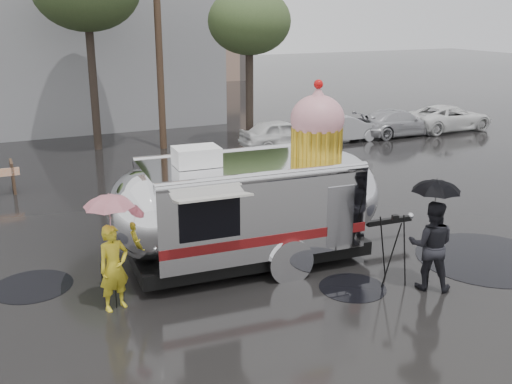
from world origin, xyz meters
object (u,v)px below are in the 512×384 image
airstream_trailer (252,202)px  person_left (114,268)px  person_right (431,245)px  tripod (393,243)px

airstream_trailer → person_left: 3.48m
person_right → tripod: person_right is taller
tripod → airstream_trailer: bearing=148.9°
airstream_trailer → person_left: airstream_trailer is taller
airstream_trailer → person_left: bearing=-161.4°
person_left → airstream_trailer: bearing=-2.8°
person_right → tripod: bearing=-2.4°
person_left → person_right: bearing=-34.7°
airstream_trailer → tripod: bearing=-41.8°
airstream_trailer → person_right: size_ratio=4.09×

